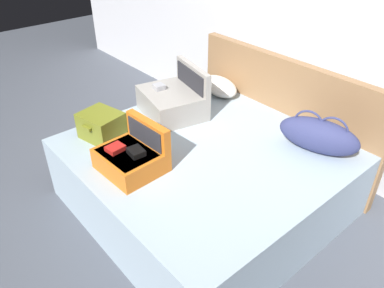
% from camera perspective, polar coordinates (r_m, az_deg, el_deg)
% --- Properties ---
extents(ground_plane, '(12.00, 12.00, 0.00)m').
position_cam_1_polar(ground_plane, '(3.02, -3.91, -12.11)').
color(ground_plane, '#4C515B').
extents(back_wall, '(8.00, 0.10, 2.60)m').
position_cam_1_polar(back_wall, '(3.46, 18.57, 17.56)').
color(back_wall, silver).
rests_on(back_wall, ground).
extents(bed, '(1.87, 1.79, 0.55)m').
position_cam_1_polar(bed, '(3.03, 1.94, -4.98)').
color(bed, '#99ADBC').
rests_on(bed, ground).
extents(headboard, '(1.91, 0.08, 1.02)m').
position_cam_1_polar(headboard, '(3.50, 13.47, 4.46)').
color(headboard, olive).
rests_on(headboard, ground).
extents(hard_case_large, '(0.62, 0.57, 0.41)m').
position_cam_1_polar(hard_case_large, '(3.28, -2.91, 6.66)').
color(hard_case_large, gray).
rests_on(hard_case_large, bed).
extents(hard_case_medium, '(0.44, 0.41, 0.33)m').
position_cam_1_polar(hard_case_medium, '(2.64, -9.01, -1.80)').
color(hard_case_medium, '#D16619').
rests_on(hard_case_medium, bed).
extents(hard_case_small, '(0.36, 0.32, 0.21)m').
position_cam_1_polar(hard_case_small, '(3.03, -13.50, 2.72)').
color(hard_case_small, olive).
rests_on(hard_case_small, bed).
extents(duffel_bag, '(0.63, 0.37, 0.31)m').
position_cam_1_polar(duffel_bag, '(2.92, 18.57, 1.24)').
color(duffel_bag, navy).
rests_on(duffel_bag, bed).
extents(pillow_near_headboard, '(0.47, 0.32, 0.16)m').
position_cam_1_polar(pillow_near_headboard, '(3.66, 4.16, 8.70)').
color(pillow_near_headboard, white).
rests_on(pillow_near_headboard, bed).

